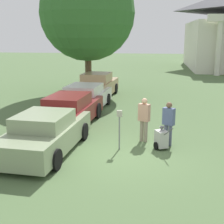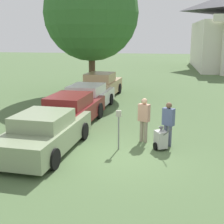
# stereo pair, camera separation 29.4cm
# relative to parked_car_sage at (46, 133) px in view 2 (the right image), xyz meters

# --- Properties ---
(ground_plane) EXTENTS (120.00, 120.00, 0.00)m
(ground_plane) POSITION_rel_parked_car_sage_xyz_m (2.68, -0.02, -0.66)
(ground_plane) COLOR #4C663D
(parked_car_sage) EXTENTS (2.26, 4.77, 1.41)m
(parked_car_sage) POSITION_rel_parked_car_sage_xyz_m (0.00, 0.00, 0.00)
(parked_car_sage) COLOR gray
(parked_car_sage) RESTS_ON ground_plane
(parked_car_maroon) EXTENTS (2.19, 5.36, 1.46)m
(parked_car_maroon) POSITION_rel_parked_car_sage_xyz_m (-0.00, 3.09, 0.03)
(parked_car_maroon) COLOR maroon
(parked_car_maroon) RESTS_ON ground_plane
(parked_car_white) EXTENTS (2.27, 5.10, 1.40)m
(parked_car_white) POSITION_rel_parked_car_sage_xyz_m (-0.00, 6.25, -0.01)
(parked_car_white) COLOR silver
(parked_car_white) RESTS_ON ground_plane
(parked_car_tan) EXTENTS (2.29, 4.90, 1.59)m
(parked_car_tan) POSITION_rel_parked_car_sage_xyz_m (-0.00, 9.96, 0.07)
(parked_car_tan) COLOR tan
(parked_car_tan) RESTS_ON ground_plane
(parking_meter) EXTENTS (0.18, 0.09, 1.43)m
(parking_meter) POSITION_rel_parked_car_sage_xyz_m (2.50, 0.54, 0.33)
(parking_meter) COLOR slate
(parking_meter) RESTS_ON ground_plane
(person_worker) EXTENTS (0.47, 0.38, 1.70)m
(person_worker) POSITION_rel_parked_car_sage_xyz_m (3.33, 1.49, 0.31)
(person_worker) COLOR gray
(person_worker) RESTS_ON ground_plane
(person_supervisor) EXTENTS (0.47, 0.40, 1.64)m
(person_supervisor) POSITION_rel_parked_car_sage_xyz_m (4.23, 1.19, 0.26)
(person_supervisor) COLOR #515670
(person_supervisor) RESTS_ON ground_plane
(equipment_cart) EXTENTS (0.64, 0.97, 1.00)m
(equipment_cart) POSITION_rel_parked_car_sage_xyz_m (3.99, 0.76, -0.27)
(equipment_cart) COLOR #B2B2AD
(equipment_cart) RESTS_ON ground_plane
(shade_tree) EXTENTS (6.30, 6.30, 8.55)m
(shade_tree) POSITION_rel_parked_car_sage_xyz_m (-0.84, 11.18, 4.73)
(shade_tree) COLOR brown
(shade_tree) RESTS_ON ground_plane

